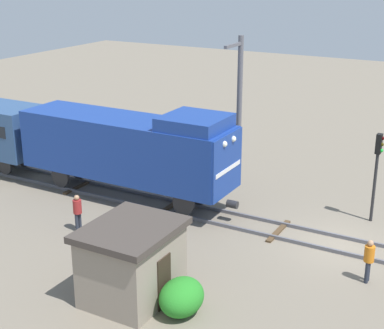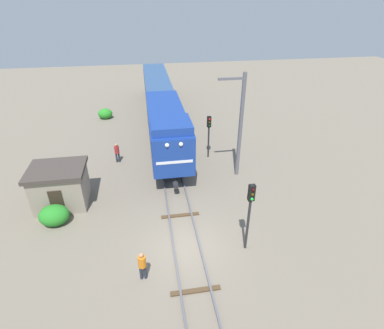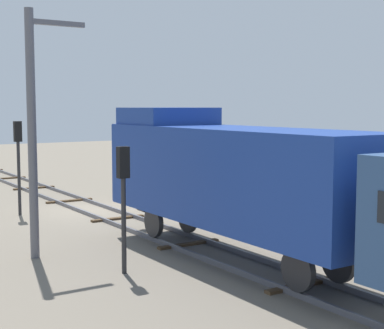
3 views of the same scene
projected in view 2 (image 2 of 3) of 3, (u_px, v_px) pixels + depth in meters
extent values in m
plane|color=#756B5B|center=(187.00, 248.00, 16.56)|extent=(100.87, 100.87, 0.00)
cube|color=#595960|center=(174.00, 249.00, 16.42)|extent=(0.10, 67.25, 0.16)
cube|color=#595960|center=(200.00, 246.00, 16.63)|extent=(0.10, 67.25, 0.16)
cube|color=#4C3823|center=(196.00, 291.00, 14.14)|extent=(2.40, 0.24, 0.09)
cube|color=#4C3823|center=(180.00, 215.00, 18.94)|extent=(2.40, 0.24, 0.09)
cube|color=#4C3823|center=(171.00, 170.00, 23.73)|extent=(2.40, 0.24, 0.09)
cube|color=#4C3823|center=(165.00, 141.00, 28.53)|extent=(2.40, 0.24, 0.09)
cube|color=#4C3823|center=(161.00, 119.00, 33.33)|extent=(2.40, 0.24, 0.09)
cube|color=#4C3823|center=(157.00, 104.00, 38.12)|extent=(2.40, 0.24, 0.09)
cube|color=#4C3823|center=(155.00, 91.00, 42.92)|extent=(2.40, 0.24, 0.09)
cube|color=navy|center=(167.00, 127.00, 24.56)|extent=(2.90, 11.00, 2.90)
cube|color=navy|center=(171.00, 125.00, 20.35)|extent=(2.75, 2.80, 0.60)
cube|color=navy|center=(174.00, 159.00, 19.81)|extent=(2.84, 0.10, 2.84)
cube|color=white|center=(175.00, 162.00, 19.88)|extent=(2.46, 0.06, 0.20)
sphere|color=white|center=(167.00, 145.00, 19.16)|extent=(0.28, 0.28, 0.28)
sphere|color=white|center=(181.00, 144.00, 19.29)|extent=(0.28, 0.28, 0.28)
cylinder|color=#262628|center=(176.00, 185.00, 20.48)|extent=(0.36, 0.50, 0.36)
cylinder|color=#262628|center=(163.00, 172.00, 22.29)|extent=(0.18, 1.10, 1.10)
cylinder|color=#262628|center=(182.00, 170.00, 22.49)|extent=(0.18, 1.10, 1.10)
cylinder|color=#262628|center=(157.00, 132.00, 28.62)|extent=(0.18, 1.10, 1.10)
cylinder|color=#262628|center=(172.00, 131.00, 28.83)|extent=(0.18, 1.10, 1.10)
cube|color=#2D4C7A|center=(157.00, 87.00, 35.89)|extent=(2.80, 14.00, 2.70)
cube|color=black|center=(157.00, 84.00, 35.72)|extent=(2.84, 12.88, 0.64)
cylinder|color=#262628|center=(154.00, 118.00, 32.08)|extent=(0.16, 0.96, 0.96)
cylinder|color=#262628|center=(168.00, 117.00, 32.28)|extent=(0.16, 0.96, 0.96)
cylinder|color=#262628|center=(150.00, 90.00, 41.32)|extent=(0.16, 0.96, 0.96)
cylinder|color=#262628|center=(160.00, 90.00, 41.53)|extent=(0.16, 0.96, 0.96)
cylinder|color=#262628|center=(248.00, 218.00, 15.58)|extent=(0.14, 0.14, 4.16)
cube|color=black|center=(252.00, 193.00, 14.77)|extent=(0.32, 0.24, 0.90)
sphere|color=#390606|center=(253.00, 190.00, 14.51)|extent=(0.16, 0.16, 0.16)
sphere|color=#3C3306|center=(253.00, 194.00, 14.65)|extent=(0.16, 0.16, 0.16)
sphere|color=green|center=(252.00, 199.00, 14.79)|extent=(0.16, 0.16, 0.16)
cylinder|color=#262628|center=(209.00, 137.00, 24.92)|extent=(0.14, 0.14, 3.67)
cube|color=black|center=(209.00, 122.00, 24.23)|extent=(0.32, 0.24, 0.90)
sphere|color=red|center=(210.00, 119.00, 23.97)|extent=(0.16, 0.16, 0.16)
sphere|color=#3C3306|center=(209.00, 122.00, 24.11)|extent=(0.16, 0.16, 0.16)
sphere|color=black|center=(209.00, 126.00, 24.25)|extent=(0.16, 0.16, 0.16)
cylinder|color=#262B38|center=(141.00, 272.00, 14.60)|extent=(0.15, 0.15, 0.85)
cylinder|color=#262B38|center=(145.00, 272.00, 14.63)|extent=(0.15, 0.15, 0.85)
cylinder|color=orange|center=(142.00, 262.00, 14.25)|extent=(0.38, 0.38, 0.62)
sphere|color=tan|center=(141.00, 255.00, 14.04)|extent=(0.23, 0.23, 0.23)
cylinder|color=#262B38|center=(117.00, 158.00, 24.80)|extent=(0.15, 0.15, 0.85)
cylinder|color=#262B38|center=(119.00, 157.00, 24.83)|extent=(0.15, 0.15, 0.85)
cylinder|color=maroon|center=(117.00, 150.00, 24.45)|extent=(0.38, 0.38, 0.62)
sphere|color=tan|center=(116.00, 145.00, 24.24)|extent=(0.23, 0.23, 0.23)
cylinder|color=#595960|center=(240.00, 127.00, 21.44)|extent=(0.28, 0.28, 7.81)
cube|color=#595960|center=(232.00, 79.00, 19.57)|extent=(1.80, 0.16, 0.16)
cube|color=gray|center=(61.00, 188.00, 19.49)|extent=(3.20, 2.60, 2.50)
cube|color=#3F3833|center=(56.00, 170.00, 18.81)|extent=(3.50, 2.90, 0.24)
cube|color=#2D2319|center=(57.00, 204.00, 18.51)|extent=(0.80, 0.06, 1.90)
ellipsoid|color=#268326|center=(54.00, 215.00, 18.02)|extent=(1.76, 1.44, 1.28)
ellipsoid|color=#298A26|center=(105.00, 114.00, 33.43)|extent=(1.56, 1.28, 1.14)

